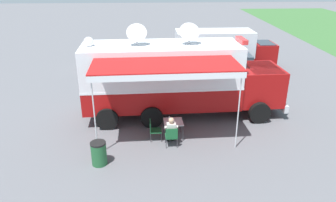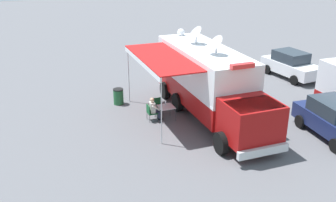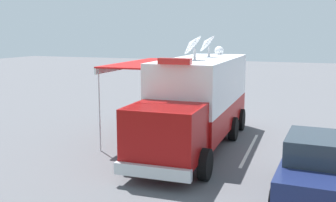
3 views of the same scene
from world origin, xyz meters
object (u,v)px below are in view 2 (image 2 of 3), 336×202
(folding_chair_at_table, at_px, (150,111))
(folding_chair_beside_table, at_px, (158,105))
(folding_table, at_px, (166,108))
(trash_bin, at_px, (118,96))
(water_bottle, at_px, (166,103))
(car_far_corner, at_px, (334,119))
(seated_responder, at_px, (154,108))
(car_behind_truck, at_px, (291,65))
(command_truck, at_px, (209,82))

(folding_chair_at_table, relative_size, folding_chair_beside_table, 1.00)
(folding_table, bearing_deg, trash_bin, -56.42)
(water_bottle, distance_m, folding_chair_beside_table, 0.79)
(folding_chair_beside_table, xyz_separation_m, trash_bin, (1.70, -2.01, -0.06))
(water_bottle, relative_size, folding_chair_at_table, 0.26)
(folding_table, xyz_separation_m, car_far_corner, (-6.87, 4.26, 0.21))
(folding_table, distance_m, folding_chair_beside_table, 0.89)
(folding_chair_at_table, bearing_deg, car_far_corner, 150.22)
(water_bottle, bearing_deg, folding_table, 79.18)
(folding_chair_at_table, xyz_separation_m, seated_responder, (-0.19, -0.01, 0.14))
(water_bottle, relative_size, car_behind_truck, 0.05)
(car_far_corner, bearing_deg, trash_bin, -39.08)
(water_bottle, xyz_separation_m, folding_chair_at_table, (0.83, 0.04, -0.32))
(command_truck, relative_size, car_far_corner, 2.25)
(folding_chair_beside_table, xyz_separation_m, seated_responder, (0.42, 0.72, 0.14))
(water_bottle, distance_m, seated_responder, 0.67)
(command_truck, distance_m, folding_table, 2.59)
(trash_bin, height_order, car_behind_truck, car_behind_truck)
(command_truck, xyz_separation_m, folding_table, (2.22, -0.33, -1.27))
(seated_responder, height_order, car_behind_truck, car_behind_truck)
(water_bottle, height_order, folding_chair_at_table, water_bottle)
(trash_bin, bearing_deg, car_behind_truck, -175.05)
(folding_chair_beside_table, bearing_deg, car_far_corner, 144.10)
(command_truck, distance_m, seated_responder, 3.15)
(water_bottle, distance_m, car_behind_truck, 10.82)
(command_truck, height_order, folding_table, command_truck)
(folding_chair_at_table, distance_m, car_behind_truck, 11.62)
(folding_chair_at_table, distance_m, trash_bin, 2.94)
(seated_responder, relative_size, trash_bin, 1.37)
(command_truck, xyz_separation_m, seated_responder, (2.83, -0.47, -1.30))
(car_behind_truck, bearing_deg, seated_responder, 19.25)
(command_truck, relative_size, car_behind_truck, 2.16)
(seated_responder, bearing_deg, car_far_corner, 149.56)
(water_bottle, xyz_separation_m, seated_responder, (0.64, 0.03, -0.18))
(folding_chair_beside_table, height_order, car_behind_truck, car_behind_truck)
(command_truck, relative_size, folding_table, 11.54)
(car_behind_truck, bearing_deg, trash_bin, 4.95)
(command_truck, bearing_deg, folding_chair_beside_table, -26.11)
(folding_chair_at_table, xyz_separation_m, car_behind_truck, (-10.98, -3.78, 0.37))
(seated_responder, bearing_deg, car_behind_truck, -160.75)
(water_bottle, distance_m, folding_chair_at_table, 0.89)
(folding_chair_at_table, relative_size, car_far_corner, 0.20)
(water_bottle, distance_m, car_far_corner, 8.15)
(folding_chair_at_table, height_order, car_far_corner, car_far_corner)
(folding_chair_at_table, bearing_deg, water_bottle, -177.45)
(water_bottle, xyz_separation_m, folding_chair_beside_table, (0.22, -0.69, -0.32))
(trash_bin, relative_size, car_far_corner, 0.21)
(command_truck, bearing_deg, folding_table, -8.55)
(folding_table, bearing_deg, car_behind_truck, -159.03)
(car_behind_truck, bearing_deg, car_far_corner, 67.93)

